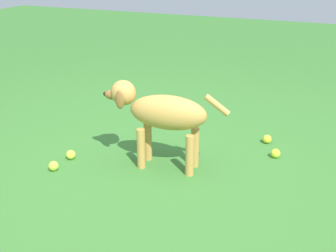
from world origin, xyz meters
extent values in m
plane|color=#38722D|center=(0.00, 0.00, 0.00)|extent=(14.00, 14.00, 0.00)
ellipsoid|color=#C69347|center=(0.18, -0.06, 0.39)|extent=(0.24, 0.53, 0.23)
cylinder|color=#C69347|center=(0.10, 0.10, 0.14)|extent=(0.06, 0.06, 0.28)
cylinder|color=#C69347|center=(0.23, 0.11, 0.14)|extent=(0.06, 0.06, 0.28)
cylinder|color=#C69347|center=(0.13, -0.23, 0.14)|extent=(0.06, 0.06, 0.28)
cylinder|color=#C69347|center=(0.26, -0.22, 0.14)|extent=(0.06, 0.06, 0.28)
ellipsoid|color=#C69347|center=(0.16, 0.24, 0.49)|extent=(0.17, 0.18, 0.17)
ellipsoid|color=olive|center=(0.15, 0.32, 0.47)|extent=(0.09, 0.12, 0.07)
sphere|color=black|center=(0.14, 0.37, 0.47)|extent=(0.03, 0.03, 0.03)
ellipsoid|color=olive|center=(0.08, 0.23, 0.47)|extent=(0.04, 0.06, 0.13)
ellipsoid|color=olive|center=(0.24, 0.24, 0.47)|extent=(0.04, 0.06, 0.13)
cylinder|color=#C69347|center=(0.21, -0.38, 0.48)|extent=(0.05, 0.17, 0.13)
sphere|color=#D1DA3B|center=(0.02, 0.61, 0.03)|extent=(0.07, 0.07, 0.07)
sphere|color=#C7E03D|center=(-0.17, 0.61, 0.03)|extent=(0.07, 0.07, 0.07)
sphere|color=yellow|center=(0.83, -0.60, 0.03)|extent=(0.07, 0.07, 0.07)
sphere|color=#CADF2E|center=(0.61, -0.70, 0.03)|extent=(0.07, 0.07, 0.07)
camera|label=1|loc=(-2.21, -1.10, 1.37)|focal=46.33mm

